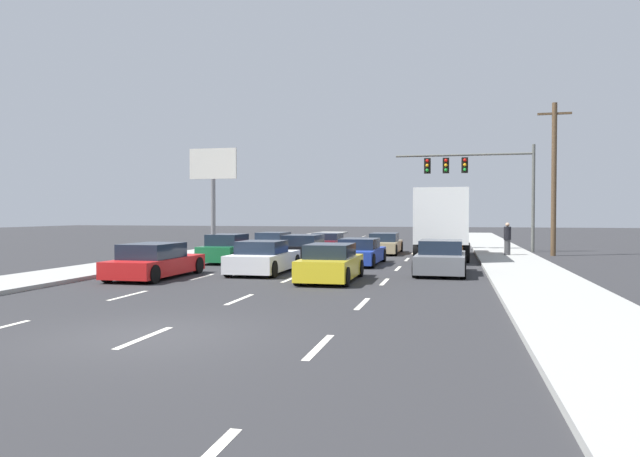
{
  "coord_description": "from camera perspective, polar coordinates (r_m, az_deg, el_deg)",
  "views": [
    {
      "loc": [
        5.69,
        -10.07,
        2.35
      ],
      "look_at": [
        0.21,
        13.68,
        1.73
      ],
      "focal_mm": 32.44,
      "sensor_mm": 36.0,
      "label": 1
    }
  ],
  "objects": [
    {
      "name": "ground_plane",
      "position": [
        35.61,
        3.76,
        -2.33
      ],
      "size": [
        140.0,
        140.0,
        0.0
      ],
      "primitive_type": "plane",
      "color": "#2B2B2D"
    },
    {
      "name": "traffic_signal_mast",
      "position": [
        37.52,
        14.41,
        5.47
      ],
      "size": [
        8.49,
        0.69,
        6.61
      ],
      "color": "#595B56",
      "rests_on": "ground_plane"
    },
    {
      "name": "car_maroon",
      "position": [
        34.85,
        0.82,
        -1.49
      ],
      "size": [
        1.9,
        4.39,
        1.2
      ],
      "color": "maroon",
      "rests_on": "ground_plane"
    },
    {
      "name": "car_blue",
      "position": [
        26.82,
        3.94,
        -2.39
      ],
      "size": [
        2.01,
        4.59,
        1.21
      ],
      "color": "#1E389E",
      "rests_on": "ground_plane"
    },
    {
      "name": "car_black",
      "position": [
        28.95,
        -1.58,
        -2.0
      ],
      "size": [
        2.03,
        4.51,
        1.31
      ],
      "color": "black",
      "rests_on": "ground_plane"
    },
    {
      "name": "pedestrian_near_corner",
      "position": [
        32.62,
        18.0,
        -0.97
      ],
      "size": [
        0.38,
        0.38,
        1.74
      ],
      "color": "#3F3F42",
      "rests_on": "sidewalk_right"
    },
    {
      "name": "sidewalk_left",
      "position": [
        33.33,
        -12.28,
        -2.5
      ],
      "size": [
        3.12,
        80.0,
        0.14
      ],
      "primitive_type": "cube",
      "color": "#9E9E99",
      "rests_on": "ground_plane"
    },
    {
      "name": "sidewalk_right",
      "position": [
        30.29,
        18.31,
        -2.93
      ],
      "size": [
        3.12,
        80.0,
        0.14
      ],
      "primitive_type": "cube",
      "color": "#9E9E99",
      "rests_on": "ground_plane"
    },
    {
      "name": "car_white",
      "position": [
        22.96,
        -5.59,
        -2.96
      ],
      "size": [
        1.98,
        4.37,
        1.29
      ],
      "color": "white",
      "rests_on": "ground_plane"
    },
    {
      "name": "lane_markings",
      "position": [
        32.95,
        3.01,
        -2.63
      ],
      "size": [
        6.94,
        57.0,
        0.01
      ],
      "color": "silver",
      "rests_on": "ground_plane"
    },
    {
      "name": "car_yellow",
      "position": [
        20.24,
        1.06,
        -3.5
      ],
      "size": [
        1.84,
        4.16,
        1.3
      ],
      "color": "yellow",
      "rests_on": "ground_plane"
    },
    {
      "name": "car_gray",
      "position": [
        23.04,
        11.85,
        -2.91
      ],
      "size": [
        2.0,
        4.26,
        1.32
      ],
      "color": "slate",
      "rests_on": "ground_plane"
    },
    {
      "name": "car_tan",
      "position": [
        34.29,
        6.37,
        -1.54
      ],
      "size": [
        1.84,
        4.66,
        1.22
      ],
      "color": "tan",
      "rests_on": "ground_plane"
    },
    {
      "name": "car_red",
      "position": [
        22.08,
        -15.98,
        -3.18
      ],
      "size": [
        1.96,
        4.56,
        1.28
      ],
      "color": "red",
      "rests_on": "ground_plane"
    },
    {
      "name": "roadside_billboard",
      "position": [
        46.18,
        -10.5,
        5.09
      ],
      "size": [
        3.88,
        0.36,
        7.47
      ],
      "color": "slate",
      "rests_on": "ground_plane"
    },
    {
      "name": "car_silver",
      "position": [
        35.76,
        -4.49,
        -1.4
      ],
      "size": [
        2.0,
        4.66,
        1.22
      ],
      "color": "#B7BABF",
      "rests_on": "ground_plane"
    },
    {
      "name": "utility_pole_mid",
      "position": [
        34.79,
        22.08,
        4.72
      ],
      "size": [
        1.8,
        0.28,
        8.52
      ],
      "color": "brown",
      "rests_on": "ground_plane"
    },
    {
      "name": "car_green",
      "position": [
        28.34,
        -9.0,
        -2.05
      ],
      "size": [
        1.86,
        4.21,
        1.37
      ],
      "color": "#196B38",
      "rests_on": "ground_plane"
    },
    {
      "name": "box_truck",
      "position": [
        30.87,
        11.98,
        0.87
      ],
      "size": [
        2.7,
        8.88,
        3.56
      ],
      "color": "white",
      "rests_on": "ground_plane"
    }
  ]
}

